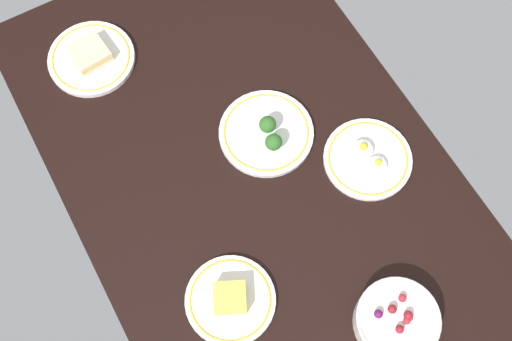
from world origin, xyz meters
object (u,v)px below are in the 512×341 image
Objects in this scene: plate_broccoli at (267,133)px; plate_cheese at (230,300)px; plate_eggs at (368,158)px; plate_sandwich at (91,57)px; bowl_berries at (397,321)px.

plate_broccoli is 1.15× the size of plate_cheese.
plate_eggs is 24.57cm from plate_broccoli.
plate_sandwich is at bearing 35.06° from plate_broccoli.
plate_eggs is at bearing -134.38° from plate_broccoli.
bowl_berries is at bearing 155.33° from plate_eggs.
plate_eggs is 38.22cm from bowl_berries.
plate_sandwich is (91.72, 29.59, -1.79)cm from bowl_berries.
plate_cheese is at bearing 106.94° from plate_eggs.
plate_broccoli is 1.28× the size of bowl_berries.
plate_cheese reaches higher than plate_eggs.
bowl_berries reaches higher than plate_cheese.
bowl_berries is 96.39cm from plate_sandwich.
plate_broccoli is (17.18, 17.56, 0.40)cm from plate_eggs.
bowl_berries is at bearing -162.12° from plate_sandwich.
plate_cheese is at bearing 139.10° from plate_broccoli.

